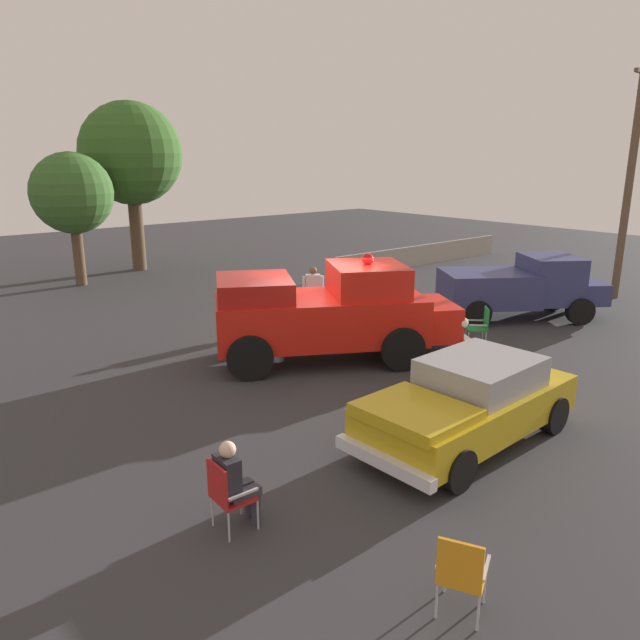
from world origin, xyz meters
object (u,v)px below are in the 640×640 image
oak_tree_right (72,194)px  traffic_cone (497,357)px  lawn_chair_by_car (481,324)px  spectator_standing (313,290)px  spectator_seated (234,481)px  oak_tree_left (131,155)px  vintage_fire_truck (330,312)px  utility_pole (630,177)px  parked_pickup (521,286)px  lawn_chair_spare (461,571)px  classic_hot_rod (468,402)px  lawn_chair_near_truck (226,491)px

oak_tree_right → traffic_cone: 16.52m
lawn_chair_by_car → traffic_cone: (-1.21, -1.32, -0.28)m
lawn_chair_by_car → spectator_standing: size_ratio=0.61×
spectator_standing → spectator_seated: bearing=-135.0°
lawn_chair_by_car → oak_tree_left: oak_tree_left is taller
vintage_fire_truck → utility_pole: (11.96, -1.42, 2.93)m
parked_pickup → traffic_cone: (-4.44, -2.23, -0.68)m
parked_pickup → lawn_chair_spare: bearing=-150.3°
vintage_fire_truck → spectator_standing: size_ratio=3.73×
classic_hot_rod → spectator_seated: bearing=174.2°
lawn_chair_spare → oak_tree_left: size_ratio=0.15×
oak_tree_right → vintage_fire_truck: bearing=-82.6°
vintage_fire_truck → spectator_seated: size_ratio=4.84×
vintage_fire_truck → lawn_chair_spare: 8.57m
oak_tree_left → vintage_fire_truck: bearing=-95.6°
spectator_standing → vintage_fire_truck: bearing=-122.6°
parked_pickup → spectator_seated: 12.91m
vintage_fire_truck → parked_pickup: size_ratio=1.26×
spectator_standing → utility_pole: size_ratio=0.21×
lawn_chair_near_truck → spectator_standing: bearing=44.4°
oak_tree_left → utility_pole: (10.56, -15.70, -0.71)m
spectator_seated → oak_tree_left: size_ratio=0.18×
parked_pickup → utility_pole: utility_pole is taller
lawn_chair_spare → lawn_chair_by_car: bearing=34.3°
lawn_chair_by_car → oak_tree_right: oak_tree_right is taller
parked_pickup → lawn_chair_spare: parked_pickup is taller
classic_hot_rod → lawn_chair_near_truck: bearing=174.4°
spectator_seated → oak_tree_right: (3.76, 17.03, 2.73)m
vintage_fire_truck → spectator_standing: vintage_fire_truck is taller
classic_hot_rod → oak_tree_right: bearing=92.1°
vintage_fire_truck → classic_hot_rod: 4.94m
lawn_chair_by_car → oak_tree_left: bearing=98.4°
lawn_chair_spare → traffic_cone: 8.22m
oak_tree_right → oak_tree_left: bearing=27.8°
oak_tree_right → classic_hot_rod: bearing=-87.9°
lawn_chair_spare → utility_pole: (16.41, 5.88, 3.54)m
spectator_seated → vintage_fire_truck: bearing=38.9°
classic_hot_rod → spectator_standing: size_ratio=2.64×
lawn_chair_near_truck → vintage_fire_truck: bearing=38.2°
classic_hot_rod → spectator_standing: 8.22m
classic_hot_rod → lawn_chair_by_car: classic_hot_rod is taller
classic_hot_rod → utility_pole: size_ratio=0.56×
utility_pole → traffic_cone: utility_pole is taller
parked_pickup → classic_hot_rod: bearing=-153.3°
lawn_chair_near_truck → lawn_chair_spare: bearing=-69.6°
utility_pole → oak_tree_left: bearing=123.9°
oak_tree_left → traffic_cone: oak_tree_left is taller
lawn_chair_by_car → lawn_chair_spare: size_ratio=1.00×
spectator_standing → traffic_cone: size_ratio=2.64×
classic_hot_rod → utility_pole: (12.98, 3.39, 3.38)m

